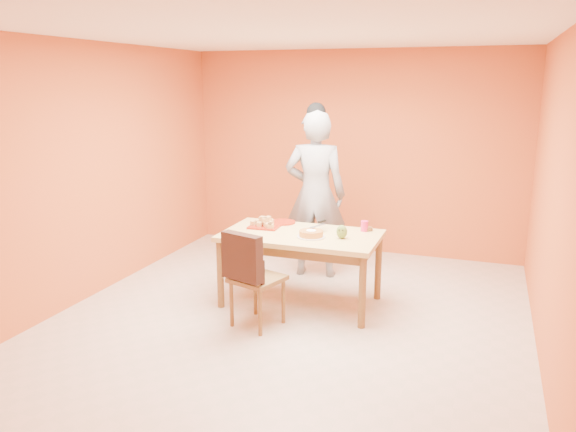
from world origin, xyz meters
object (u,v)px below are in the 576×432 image
(red_dinner_plate, at_px, (283,222))
(pastry_platter, at_px, (265,226))
(dining_table, at_px, (301,242))
(person, at_px, (315,194))
(checker_tin, at_px, (368,229))
(egg_ornament, at_px, (342,232))
(dining_chair, at_px, (256,277))
(magenta_glass, at_px, (364,226))
(sponge_cake, at_px, (311,233))

(red_dinner_plate, bearing_deg, pastry_platter, -117.27)
(dining_table, relative_size, person, 0.81)
(dining_table, height_order, red_dinner_plate, red_dinner_plate)
(checker_tin, bearing_deg, dining_table, -150.52)
(egg_ornament, bearing_deg, dining_table, 161.69)
(dining_table, bearing_deg, checker_tin, 29.48)
(person, relative_size, egg_ornament, 14.35)
(pastry_platter, bearing_deg, dining_table, -15.88)
(dining_chair, relative_size, egg_ornament, 6.92)
(magenta_glass, xyz_separation_m, checker_tin, (0.03, 0.04, -0.04))
(sponge_cake, distance_m, checker_tin, 0.66)
(egg_ornament, bearing_deg, pastry_platter, 156.43)
(pastry_platter, relative_size, red_dinner_plate, 1.12)
(person, distance_m, sponge_cake, 1.08)
(dining_chair, bearing_deg, checker_tin, 67.96)
(dining_chair, relative_size, pastry_platter, 3.00)
(person, distance_m, egg_ornament, 1.14)
(dining_chair, relative_size, checker_tin, 8.81)
(egg_ornament, bearing_deg, person, 108.01)
(checker_tin, bearing_deg, person, 142.59)
(person, bearing_deg, dining_table, 89.53)
(dining_table, height_order, dining_chair, dining_chair)
(pastry_platter, distance_m, checker_tin, 1.09)
(dining_chair, xyz_separation_m, magenta_glass, (0.81, 0.99, 0.32))
(magenta_glass, bearing_deg, person, 139.82)
(pastry_platter, bearing_deg, magenta_glass, 10.10)
(dining_chair, relative_size, red_dinner_plate, 3.36)
(dining_table, distance_m, sponge_cake, 0.22)
(egg_ornament, relative_size, checker_tin, 1.27)
(dining_chair, height_order, pastry_platter, dining_chair)
(dining_chair, xyz_separation_m, checker_tin, (0.83, 1.03, 0.28))
(sponge_cake, bearing_deg, dining_chair, -121.58)
(red_dinner_plate, height_order, sponge_cake, sponge_cake)
(red_dinner_plate, distance_m, sponge_cake, 0.66)
(sponge_cake, bearing_deg, magenta_glass, 42.62)
(dining_table, height_order, sponge_cake, sponge_cake)
(checker_tin, bearing_deg, red_dinner_plate, 180.00)
(red_dinner_plate, bearing_deg, egg_ornament, -26.97)
(magenta_glass, bearing_deg, egg_ornament, -113.04)
(pastry_platter, xyz_separation_m, checker_tin, (1.06, 0.22, 0.01))
(egg_ornament, height_order, magenta_glass, egg_ornament)
(person, xyz_separation_m, egg_ornament, (0.58, -0.97, -0.16))
(sponge_cake, height_order, magenta_glass, magenta_glass)
(sponge_cake, relative_size, magenta_glass, 2.22)
(pastry_platter, xyz_separation_m, red_dinner_plate, (0.12, 0.22, -0.00))
(person, bearing_deg, checker_tin, 133.85)
(pastry_platter, bearing_deg, red_dinner_plate, 62.73)
(red_dinner_plate, relative_size, sponge_cake, 1.17)
(person, bearing_deg, pastry_platter, 60.01)
(egg_ornament, bearing_deg, red_dinner_plate, 140.30)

